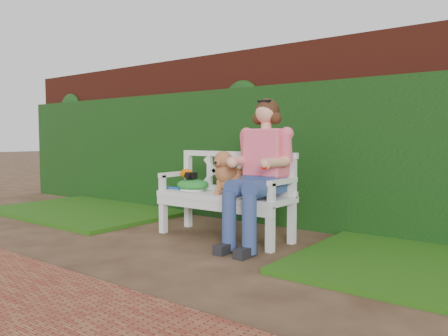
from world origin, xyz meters
The scene contains 11 objects.
ground centered at (0.00, 0.00, 0.00)m, with size 60.00×60.00×0.00m, color #372217.
brick_wall centered at (0.00, 1.90, 1.10)m, with size 10.00×0.30×2.20m, color #5A1E13.
ivy_hedge centered at (0.00, 1.68, 0.85)m, with size 10.00×0.18×1.70m, color #204817.
grass_left centered at (-2.40, 0.90, 0.03)m, with size 2.60×2.00×0.05m, color #255913.
garden_bench centered at (0.12, 0.72, 0.24)m, with size 1.58×0.60×0.48m, color white, non-canonical shape.
seated_woman centered at (0.62, 0.70, 0.73)m, with size 0.62×0.82×1.46m, color #FF4D60, non-canonical shape.
dog centered at (0.18, 0.73, 0.71)m, with size 0.31×0.42×0.46m, color #965429, non-canonical shape.
tennis_racket centered at (-0.32, 0.67, 0.49)m, with size 0.54×0.23×0.03m, color white, non-canonical shape.
green_bag centered at (-0.32, 0.72, 0.55)m, with size 0.38×0.30×0.13m, color #32802D, non-canonical shape.
camera_item centered at (-0.32, 0.70, 0.65)m, with size 0.11×0.08×0.07m, color black.
baseball_glove centered at (-0.41, 0.72, 0.66)m, with size 0.17×0.12×0.10m, color #D95A00.
Camera 1 is at (2.90, -2.95, 1.07)m, focal length 35.00 mm.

